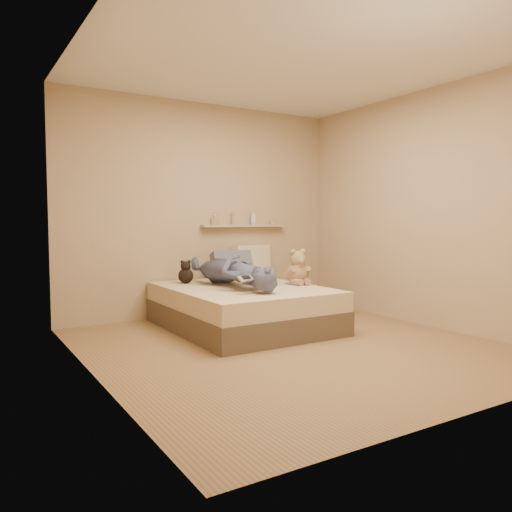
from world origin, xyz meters
TOP-DOWN VIEW (x-y plane):
  - room at (0.00, 0.00)m, footprint 3.80×3.80m
  - bed at (0.00, 0.93)m, footprint 1.50×1.90m
  - game_console at (-0.25, 0.43)m, footprint 0.18×0.11m
  - teddy_bear at (0.63, 0.79)m, footprint 0.33×0.32m
  - dark_plush at (-0.41, 1.51)m, footprint 0.17×0.17m
  - pillow_cream at (0.60, 1.76)m, footprint 0.58×0.29m
  - pillow_grey at (0.25, 1.62)m, footprint 0.51×0.29m
  - person at (-0.08, 0.99)m, footprint 0.55×1.49m
  - wall_shelf at (0.55, 1.84)m, footprint 1.20×0.12m
  - shelf_bottles at (0.50, 1.84)m, footprint 0.93×0.10m

SIDE VIEW (x-z plane):
  - bed at x=0.00m, z-range 0.00..0.45m
  - dark_plush at x=-0.41m, z-range 0.43..0.70m
  - game_console at x=-0.25m, z-range 0.57..0.63m
  - teddy_bear at x=0.63m, z-range 0.41..0.82m
  - pillow_grey at x=0.25m, z-range 0.44..0.80m
  - person at x=-0.08m, z-range 0.45..0.81m
  - pillow_cream at x=0.60m, z-range 0.44..0.86m
  - wall_shelf at x=0.55m, z-range 1.09..1.11m
  - shelf_bottles at x=0.50m, z-range 1.10..1.29m
  - room at x=0.00m, z-range -0.60..3.20m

